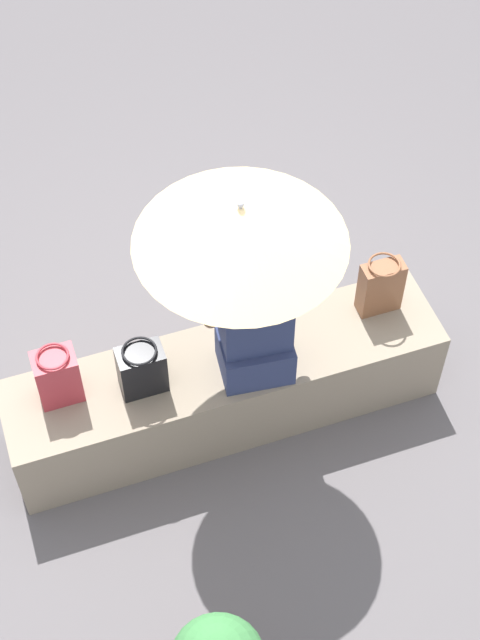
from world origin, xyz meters
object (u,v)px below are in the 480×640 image
person_seated (256,318)px  parasol (240,225)px  tote_bag_canvas (381,286)px  shoulder_bag_spare (142,369)px  handbag_black (57,376)px

person_seated → parasol: bearing=177.0°
parasol → tote_bag_canvas: 1.18m
shoulder_bag_spare → handbag_black: bearing=168.3°
tote_bag_canvas → shoulder_bag_spare: tote_bag_canvas is taller
handbag_black → shoulder_bag_spare: size_ratio=1.10×
tote_bag_canvas → shoulder_bag_spare: bearing=-176.4°
handbag_black → tote_bag_canvas: tote_bag_canvas is taller
handbag_black → tote_bag_canvas: (1.65, 0.00, 0.01)m
person_seated → handbag_black: 0.97m
person_seated → shoulder_bag_spare: bearing=172.3°
tote_bag_canvas → parasol: bearing=-169.3°
parasol → tote_bag_canvas: size_ratio=3.49×
parasol → handbag_black: bearing=170.1°
person_seated → tote_bag_canvas: bearing=12.0°
shoulder_bag_spare → person_seated: bearing=-7.7°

